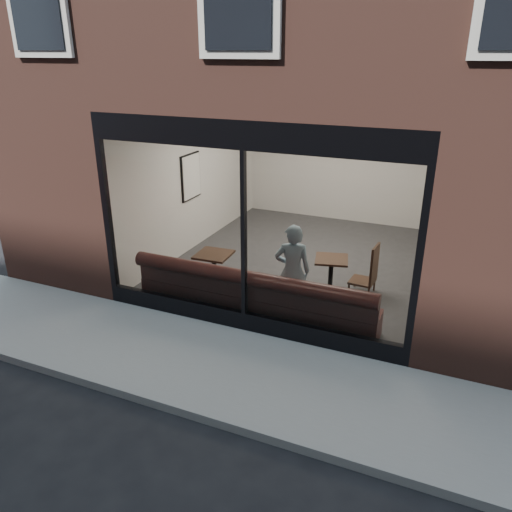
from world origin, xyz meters
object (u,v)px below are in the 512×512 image
at_px(cafe_chair_right, 362,281).
at_px(cafe_table_right, 332,259).
at_px(banquette, 255,305).
at_px(person, 292,271).
at_px(cafe_table_left, 214,255).

bearing_deg(cafe_chair_right, cafe_table_right, 45.34).
distance_m(banquette, person, 0.83).
relative_size(banquette, cafe_table_left, 6.79).
distance_m(cafe_table_left, cafe_chair_right, 2.68).
bearing_deg(cafe_table_left, banquette, -28.19).
bearing_deg(cafe_table_left, cafe_table_right, 17.31).
height_order(person, cafe_table_right, person).
relative_size(banquette, cafe_chair_right, 9.63).
bearing_deg(cafe_chair_right, person, 59.09).
xyz_separation_m(banquette, cafe_chair_right, (1.41, 1.57, 0.01)).
distance_m(person, cafe_table_right, 0.94).
bearing_deg(cafe_table_left, person, -8.54).
distance_m(person, cafe_chair_right, 1.63).
bearing_deg(person, cafe_table_right, -134.35).
bearing_deg(banquette, cafe_chair_right, 48.17).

